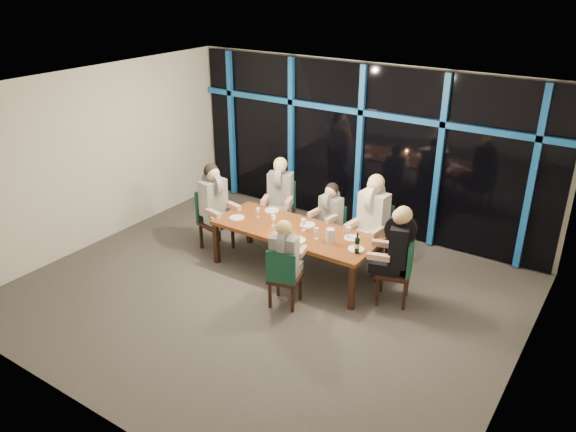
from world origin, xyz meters
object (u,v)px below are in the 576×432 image
(wine_bottle, at_px, (357,245))
(chair_far_right, at_px, (374,232))
(diner_end_left, at_px, (214,195))
(diner_end_right, at_px, (397,241))
(chair_far_mid, at_px, (332,227))
(chair_far_left, at_px, (281,206))
(diner_near_mid, at_px, (285,250))
(diner_far_right, at_px, (372,210))
(chair_end_left, at_px, (213,216))
(chair_near_mid, at_px, (283,275))
(diner_far_left, at_px, (280,187))
(diner_far_mid, at_px, (330,209))
(water_pitcher, at_px, (330,236))
(dining_table, at_px, (295,233))
(chair_end_right, at_px, (401,267))

(wine_bottle, bearing_deg, chair_far_right, 101.82)
(wine_bottle, bearing_deg, diner_end_left, 177.72)
(diner_end_right, bearing_deg, chair_far_mid, -134.74)
(chair_far_left, bearing_deg, diner_near_mid, -75.06)
(diner_far_right, relative_size, diner_near_mid, 1.18)
(chair_end_left, height_order, diner_end_left, diner_end_left)
(chair_near_mid, bearing_deg, wine_bottle, -148.60)
(chair_end_left, xyz_separation_m, diner_near_mid, (2.03, -0.81, 0.30))
(wine_bottle, bearing_deg, chair_far_mid, 133.56)
(diner_far_left, distance_m, diner_far_mid, 1.08)
(water_pitcher, bearing_deg, dining_table, -167.73)
(chair_far_left, relative_size, diner_end_left, 1.00)
(chair_far_right, height_order, chair_near_mid, chair_far_right)
(chair_end_right, xyz_separation_m, diner_far_left, (-2.63, 0.80, 0.39))
(chair_near_mid, height_order, diner_far_right, diner_far_right)
(chair_end_left, xyz_separation_m, diner_far_left, (0.74, 0.95, 0.38))
(chair_far_right, xyz_separation_m, chair_end_right, (0.78, -0.75, -0.03))
(diner_far_right, xyz_separation_m, diner_near_mid, (-0.54, -1.62, -0.15))
(chair_far_mid, distance_m, chair_end_right, 1.73)
(chair_far_right, bearing_deg, wine_bottle, -73.29)
(dining_table, relative_size, chair_far_mid, 2.98)
(water_pitcher, bearing_deg, diner_far_left, 168.22)
(chair_far_left, bearing_deg, dining_table, -67.26)
(chair_far_left, height_order, diner_far_right, diner_far_right)
(dining_table, distance_m, chair_end_right, 1.72)
(chair_near_mid, bearing_deg, diner_end_left, -38.33)
(diner_far_mid, height_order, wine_bottle, diner_far_mid)
(wine_bottle, bearing_deg, chair_far_left, 151.08)
(chair_far_left, relative_size, diner_far_right, 0.96)
(diner_end_left, bearing_deg, wine_bottle, -80.81)
(dining_table, xyz_separation_m, diner_far_mid, (0.15, 0.80, 0.15))
(diner_far_right, bearing_deg, diner_far_left, -179.61)
(dining_table, relative_size, diner_near_mid, 2.92)
(chair_far_right, bearing_deg, chair_far_left, -179.17)
(chair_far_left, bearing_deg, chair_end_right, -39.17)
(diner_far_mid, relative_size, diner_end_right, 0.86)
(chair_end_right, relative_size, diner_far_right, 0.97)
(diner_far_right, bearing_deg, chair_end_left, -157.79)
(dining_table, xyz_separation_m, chair_far_left, (-0.94, 0.99, -0.12))
(diner_end_left, relative_size, diner_near_mid, 1.13)
(diner_far_right, bearing_deg, chair_far_left, 178.04)
(chair_far_right, bearing_deg, diner_near_mid, -102.88)
(chair_far_left, height_order, diner_far_left, diner_far_left)
(diner_near_mid, distance_m, wine_bottle, 1.03)
(chair_end_left, xyz_separation_m, wine_bottle, (2.80, -0.13, 0.29))
(diner_far_mid, distance_m, water_pitcher, 1.04)
(chair_far_mid, relative_size, diner_far_mid, 1.03)
(diner_far_left, bearing_deg, chair_far_mid, -22.89)
(diner_end_right, bearing_deg, chair_far_left, -125.97)
(chair_far_right, xyz_separation_m, diner_far_right, (-0.01, -0.09, 0.43))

